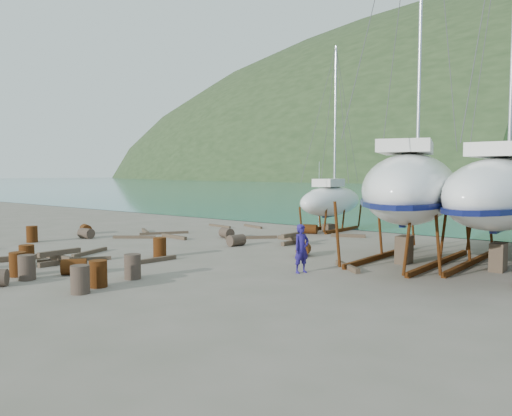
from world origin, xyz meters
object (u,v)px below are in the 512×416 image
Objects in this scene: small_sailboat_shore at (331,200)px; worker at (302,249)px; large_sailboat_far at (504,192)px; large_sailboat_near at (411,187)px.

small_sailboat_shore is 6.50× the size of worker.
large_sailboat_far is 13.95m from small_sailboat_shore.
large_sailboat_near is 10.63× the size of worker.
large_sailboat_near reaches higher than worker.
large_sailboat_near is at bearing -171.61° from large_sailboat_far.
small_sailboat_shore is (-11.89, 7.23, -1.04)m from large_sailboat_far.
worker is at bearing -131.93° from large_sailboat_near.
large_sailboat_far is 10.03× the size of worker.
worker is at bearing -137.46° from large_sailboat_far.
large_sailboat_far is at bearing -36.82° from small_sailboat_shore.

